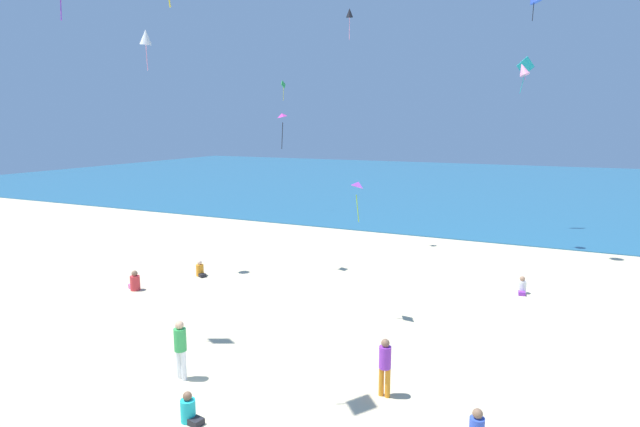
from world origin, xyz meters
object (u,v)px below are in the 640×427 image
(person_5, at_px, (135,283))
(person_7, at_px, (189,411))
(kite_black, at_px, (350,13))
(kite_white, at_px, (146,37))
(person_2, at_px, (200,270))
(person_0, at_px, (522,287))
(kite_purple, at_px, (358,185))
(kite_teal, at_px, (526,66))
(kite_pink, at_px, (523,69))
(person_1, at_px, (180,346))
(person_6, at_px, (385,363))
(kite_green, at_px, (283,85))
(kite_magenta, at_px, (282,116))

(person_5, relative_size, person_7, 1.14)
(kite_black, bearing_deg, kite_white, -124.21)
(person_2, height_order, person_5, person_5)
(person_0, xyz_separation_m, kite_purple, (-4.97, -5.27, 4.39))
(kite_purple, height_order, kite_black, kite_black)
(person_5, distance_m, kite_black, 16.92)
(kite_teal, height_order, kite_pink, kite_teal)
(person_5, relative_size, kite_black, 0.52)
(person_1, height_order, person_7, person_1)
(person_6, height_order, person_7, person_6)
(person_2, height_order, kite_green, kite_green)
(person_1, height_order, person_2, person_1)
(person_0, height_order, person_5, person_5)
(person_1, distance_m, person_2, 9.59)
(kite_white, bearing_deg, kite_pink, 39.76)
(person_0, relative_size, kite_teal, 0.50)
(person_7, relative_size, kite_black, 0.45)
(person_7, height_order, kite_pink, kite_pink)
(person_1, relative_size, kite_green, 1.09)
(person_6, bearing_deg, person_2, 63.57)
(person_5, bearing_deg, person_6, -170.19)
(person_6, relative_size, kite_green, 1.02)
(person_7, distance_m, kite_green, 30.48)
(person_2, distance_m, kite_magenta, 7.72)
(kite_pink, bearing_deg, kite_green, 161.93)
(kite_green, bearing_deg, person_2, -73.06)
(kite_purple, bearing_deg, person_1, -113.34)
(person_6, bearing_deg, kite_pink, 0.18)
(person_0, relative_size, kite_green, 0.47)
(person_2, bearing_deg, kite_white, -144.84)
(kite_green, bearing_deg, kite_teal, 0.22)
(kite_purple, height_order, kite_pink, kite_pink)
(kite_green, relative_size, kite_purple, 1.04)
(kite_teal, distance_m, kite_purple, 19.99)
(kite_pink, bearing_deg, kite_white, -140.24)
(kite_magenta, height_order, kite_black, kite_black)
(person_0, xyz_separation_m, person_6, (-2.46, -9.87, 0.61))
(person_1, xyz_separation_m, kite_teal, (6.17, 24.93, 9.19))
(kite_magenta, relative_size, kite_pink, 1.01)
(person_5, bearing_deg, person_2, -86.11)
(kite_black, bearing_deg, kite_green, 135.15)
(person_2, height_order, kite_black, kite_black)
(kite_white, distance_m, kite_pink, 18.38)
(person_5, xyz_separation_m, kite_pink, (13.16, 14.15, 9.10))
(person_2, relative_size, kite_pink, 0.44)
(kite_magenta, bearing_deg, person_0, 5.09)
(person_6, bearing_deg, kite_white, 69.09)
(kite_magenta, xyz_separation_m, kite_green, (-7.97, 14.48, 2.50))
(person_1, xyz_separation_m, kite_green, (-10.70, 24.86, 8.56))
(kite_white, bearing_deg, person_1, -44.54)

